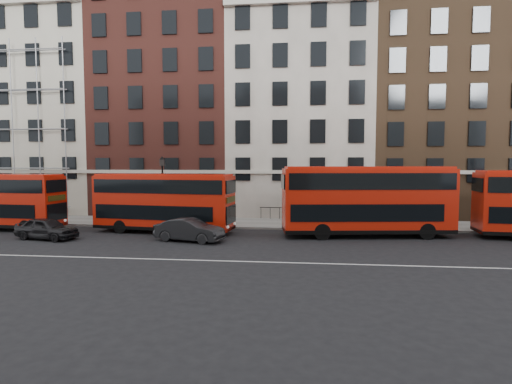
# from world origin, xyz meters

# --- Properties ---
(ground) EXTENTS (120.00, 120.00, 0.00)m
(ground) POSITION_xyz_m (0.00, 0.00, 0.00)
(ground) COLOR black
(ground) RESTS_ON ground
(pavement) EXTENTS (80.00, 5.00, 0.15)m
(pavement) POSITION_xyz_m (0.00, 10.50, 0.07)
(pavement) COLOR gray
(pavement) RESTS_ON ground
(kerb) EXTENTS (80.00, 0.30, 0.16)m
(kerb) POSITION_xyz_m (0.00, 8.00, 0.08)
(kerb) COLOR gray
(kerb) RESTS_ON ground
(road_centre_line) EXTENTS (70.00, 0.12, 0.01)m
(road_centre_line) POSITION_xyz_m (0.00, -2.00, 0.01)
(road_centre_line) COLOR white
(road_centre_line) RESTS_ON ground
(building_terrace) EXTENTS (64.00, 11.95, 22.00)m
(building_terrace) POSITION_xyz_m (-0.31, 17.88, 10.24)
(building_terrace) COLOR beige
(building_terrace) RESTS_ON ground
(bus_b) EXTENTS (10.16, 3.64, 4.18)m
(bus_b) POSITION_xyz_m (-9.49, 5.79, 2.24)
(bus_b) COLOR red
(bus_b) RESTS_ON ground
(bus_c) EXTENTS (11.45, 4.12, 4.71)m
(bus_c) POSITION_xyz_m (4.54, 5.79, 2.53)
(bus_c) COLOR red
(bus_c) RESTS_ON ground
(car_rear) EXTENTS (4.40, 2.44, 1.42)m
(car_rear) POSITION_xyz_m (-16.17, 2.52, 0.71)
(car_rear) COLOR black
(car_rear) RESTS_ON ground
(car_front) EXTENTS (4.64, 2.54, 1.45)m
(car_front) POSITION_xyz_m (-6.78, 2.85, 0.73)
(car_front) COLOR black
(car_front) RESTS_ON ground
(lamp_post_left) EXTENTS (0.44, 0.44, 5.33)m
(lamp_post_left) POSITION_xyz_m (-10.56, 8.71, 3.08)
(lamp_post_left) COLOR black
(lamp_post_left) RESTS_ON pavement
(iron_railings) EXTENTS (6.60, 0.06, 1.00)m
(iron_railings) POSITION_xyz_m (0.00, 12.70, 0.65)
(iron_railings) COLOR black
(iron_railings) RESTS_ON pavement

